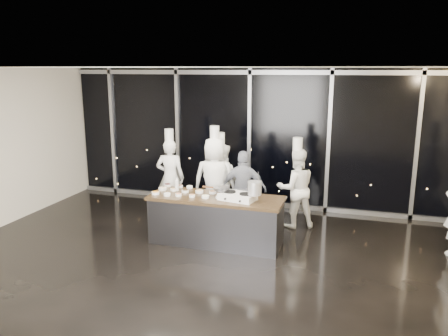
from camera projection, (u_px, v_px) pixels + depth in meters
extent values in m
plane|color=black|center=(200.00, 263.00, 7.33)|extent=(9.00, 9.00, 0.00)
cube|color=beige|center=(250.00, 138.00, 10.23)|extent=(9.00, 0.02, 3.20)
cube|color=beige|center=(54.00, 260.00, 3.71)|extent=(9.00, 0.02, 3.20)
cube|color=white|center=(197.00, 67.00, 6.61)|extent=(9.00, 7.00, 0.02)
cube|color=black|center=(250.00, 138.00, 10.17)|extent=(8.90, 0.04, 3.18)
cube|color=#92949A|center=(250.00, 72.00, 9.79)|extent=(8.90, 0.08, 0.10)
cube|color=#92949A|center=(249.00, 202.00, 10.47)|extent=(8.90, 0.08, 0.10)
cube|color=#92949A|center=(113.00, 132.00, 11.16)|extent=(0.08, 0.08, 3.20)
cube|color=#92949A|center=(178.00, 135.00, 10.64)|extent=(0.08, 0.08, 3.20)
cube|color=#92949A|center=(249.00, 138.00, 10.13)|extent=(0.08, 0.08, 3.20)
cube|color=#92949A|center=(329.00, 142.00, 9.61)|extent=(0.08, 0.08, 3.20)
cube|color=#92949A|center=(417.00, 146.00, 9.09)|extent=(0.08, 0.08, 3.20)
cube|color=#333337|center=(216.00, 221.00, 8.07)|extent=(2.40, 0.80, 0.84)
cube|color=#45311D|center=(216.00, 198.00, 7.97)|extent=(2.46, 0.86, 0.06)
cube|color=white|center=(238.00, 197.00, 7.76)|extent=(0.69, 0.50, 0.12)
cylinder|color=black|center=(230.00, 192.00, 7.82)|extent=(0.25, 0.25, 0.02)
cylinder|color=black|center=(245.00, 194.00, 7.67)|extent=(0.25, 0.25, 0.02)
cylinder|color=black|center=(225.00, 199.00, 7.65)|extent=(0.04, 0.03, 0.04)
cylinder|color=black|center=(240.00, 201.00, 7.52)|extent=(0.04, 0.03, 0.04)
cylinder|color=gray|center=(221.00, 189.00, 7.89)|extent=(0.34, 0.34, 0.05)
cube|color=#4C2B14|center=(209.00, 186.00, 8.00)|extent=(0.22, 0.07, 0.02)
cylinder|color=silver|center=(255.00, 188.00, 7.57)|extent=(0.28, 0.28, 0.24)
cylinder|color=white|center=(156.00, 193.00, 8.12)|extent=(0.15, 0.15, 0.04)
cylinder|color=orange|center=(156.00, 192.00, 8.11)|extent=(0.12, 0.12, 0.01)
cylinder|color=white|center=(163.00, 189.00, 8.40)|extent=(0.15, 0.15, 0.04)
cylinder|color=beige|center=(163.00, 188.00, 8.40)|extent=(0.13, 0.13, 0.01)
cylinder|color=white|center=(168.00, 185.00, 8.66)|extent=(0.15, 0.15, 0.04)
cylinder|color=#330F0F|center=(168.00, 184.00, 8.65)|extent=(0.12, 0.12, 0.01)
cylinder|color=white|center=(167.00, 194.00, 8.02)|extent=(0.13, 0.13, 0.04)
cylinder|color=silver|center=(167.00, 194.00, 8.02)|extent=(0.10, 0.10, 0.01)
cylinder|color=white|center=(173.00, 190.00, 8.34)|extent=(0.11, 0.11, 0.04)
cylinder|color=tan|center=(173.00, 189.00, 8.33)|extent=(0.09, 0.09, 0.01)
cylinder|color=white|center=(180.00, 186.00, 8.57)|extent=(0.11, 0.11, 0.04)
cylinder|color=#895844|center=(180.00, 186.00, 8.57)|extent=(0.09, 0.09, 0.01)
cylinder|color=white|center=(179.00, 195.00, 8.00)|extent=(0.12, 0.12, 0.04)
cylinder|color=#C37150|center=(179.00, 194.00, 7.99)|extent=(0.10, 0.10, 0.01)
cylinder|color=white|center=(185.00, 191.00, 8.24)|extent=(0.14, 0.14, 0.04)
cylinder|color=black|center=(185.00, 190.00, 8.23)|extent=(0.11, 0.11, 0.01)
cylinder|color=white|center=(190.00, 187.00, 8.52)|extent=(0.12, 0.12, 0.04)
cylinder|color=beige|center=(190.00, 186.00, 8.52)|extent=(0.10, 0.10, 0.01)
cylinder|color=white|center=(192.00, 196.00, 7.94)|extent=(0.11, 0.11, 0.04)
cylinder|color=#C3804E|center=(192.00, 195.00, 7.93)|extent=(0.09, 0.09, 0.01)
cylinder|color=white|center=(199.00, 192.00, 8.20)|extent=(0.15, 0.15, 0.04)
cylinder|color=tan|center=(199.00, 191.00, 8.20)|extent=(0.12, 0.12, 0.01)
cylinder|color=white|center=(206.00, 197.00, 7.88)|extent=(0.14, 0.14, 0.04)
cylinder|color=#F3F2C1|center=(206.00, 196.00, 7.87)|extent=(0.11, 0.11, 0.01)
cylinder|color=white|center=(213.00, 192.00, 8.16)|extent=(0.14, 0.14, 0.04)
cylinder|color=brown|center=(213.00, 191.00, 8.16)|extent=(0.12, 0.12, 0.01)
cylinder|color=white|center=(219.00, 197.00, 7.85)|extent=(0.12, 0.12, 0.04)
cylinder|color=#CD8D44|center=(219.00, 196.00, 7.85)|extent=(0.09, 0.09, 0.01)
cylinder|color=silver|center=(177.00, 186.00, 8.34)|extent=(0.07, 0.07, 0.20)
cone|color=silver|center=(177.00, 179.00, 8.31)|extent=(0.06, 0.06, 0.07)
imported|color=white|center=(170.00, 178.00, 9.56)|extent=(0.68, 0.50, 1.70)
cylinder|color=white|center=(169.00, 135.00, 9.35)|extent=(0.22, 0.22, 0.26)
imported|color=white|center=(215.00, 180.00, 9.07)|extent=(0.98, 0.73, 1.82)
cylinder|color=white|center=(215.00, 132.00, 8.84)|extent=(0.22, 0.22, 0.26)
imported|color=white|center=(220.00, 182.00, 9.24)|extent=(0.84, 0.68, 1.66)
cylinder|color=white|center=(220.00, 139.00, 9.03)|extent=(0.20, 0.20, 0.26)
imported|color=#131F36|center=(244.00, 189.00, 8.85)|extent=(0.97, 0.50, 1.58)
imported|color=white|center=(296.00, 188.00, 8.84)|extent=(0.97, 0.88, 1.62)
cylinder|color=white|center=(298.00, 144.00, 8.64)|extent=(0.25, 0.25, 0.26)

